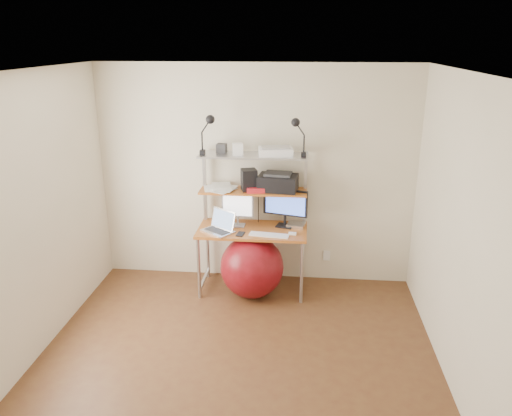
{
  "coord_description": "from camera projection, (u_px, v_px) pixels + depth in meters",
  "views": [
    {
      "loc": [
        0.54,
        -3.67,
        2.74
      ],
      "look_at": [
        0.07,
        1.15,
        1.09
      ],
      "focal_mm": 35.0,
      "sensor_mm": 36.0,
      "label": 1
    }
  ],
  "objects": [
    {
      "name": "room",
      "position": [
        233.0,
        234.0,
        3.99
      ],
      "size": [
        3.6,
        3.6,
        3.6
      ],
      "color": "brown",
      "rests_on": "ground"
    },
    {
      "name": "computer_desk",
      "position": [
        253.0,
        209.0,
        5.5
      ],
      "size": [
        1.2,
        0.6,
        1.57
      ],
      "color": "#C26525",
      "rests_on": "ground"
    },
    {
      "name": "wall_outlet",
      "position": [
        327.0,
        256.0,
        5.9
      ],
      "size": [
        0.08,
        0.01,
        0.12
      ],
      "primitive_type": "cube",
      "color": "white",
      "rests_on": "room"
    },
    {
      "name": "monitor_silver",
      "position": [
        238.0,
        208.0,
        5.55
      ],
      "size": [
        0.36,
        0.13,
        0.4
      ],
      "rotation": [
        0.0,
        0.0,
        -0.03
      ],
      "color": "#ABABB0",
      "rests_on": "desktop"
    },
    {
      "name": "monitor_black",
      "position": [
        285.0,
        205.0,
        5.51
      ],
      "size": [
        0.5,
        0.19,
        0.5
      ],
      "rotation": [
        0.0,
        0.0,
        -0.26
      ],
      "color": "black",
      "rests_on": "desktop"
    },
    {
      "name": "laptop",
      "position": [
        220.0,
        227.0,
        5.44
      ],
      "size": [
        0.42,
        0.41,
        0.29
      ],
      "rotation": [
        0.0,
        0.0,
        -0.63
      ],
      "color": "silver",
      "rests_on": "desktop"
    },
    {
      "name": "keyboard",
      "position": [
        269.0,
        235.0,
        5.32
      ],
      "size": [
        0.44,
        0.18,
        0.01
      ],
      "primitive_type": "cube",
      "rotation": [
        0.0,
        0.0,
        -0.13
      ],
      "color": "white",
      "rests_on": "desktop"
    },
    {
      "name": "mouse",
      "position": [
        292.0,
        234.0,
        5.34
      ],
      "size": [
        0.09,
        0.06,
        0.02
      ],
      "primitive_type": "cube",
      "rotation": [
        0.0,
        0.0,
        -0.07
      ],
      "color": "white",
      "rests_on": "desktop"
    },
    {
      "name": "mac_mini",
      "position": [
        296.0,
        225.0,
        5.58
      ],
      "size": [
        0.22,
        0.22,
        0.04
      ],
      "primitive_type": "cube",
      "rotation": [
        0.0,
        0.0,
        -0.18
      ],
      "color": "silver",
      "rests_on": "desktop"
    },
    {
      "name": "phone",
      "position": [
        240.0,
        234.0,
        5.35
      ],
      "size": [
        0.09,
        0.14,
        0.01
      ],
      "primitive_type": "cube",
      "rotation": [
        0.0,
        0.0,
        -0.14
      ],
      "color": "black",
      "rests_on": "desktop"
    },
    {
      "name": "printer",
      "position": [
        278.0,
        182.0,
        5.45
      ],
      "size": [
        0.45,
        0.33,
        0.2
      ],
      "rotation": [
        0.0,
        0.0,
        -0.12
      ],
      "color": "black",
      "rests_on": "mid_shelf"
    },
    {
      "name": "nas_cube",
      "position": [
        249.0,
        180.0,
        5.45
      ],
      "size": [
        0.2,
        0.2,
        0.24
      ],
      "primitive_type": "cube",
      "rotation": [
        0.0,
        0.0,
        0.3
      ],
      "color": "black",
      "rests_on": "mid_shelf"
    },
    {
      "name": "red_box",
      "position": [
        256.0,
        190.0,
        5.42
      ],
      "size": [
        0.21,
        0.16,
        0.05
      ],
      "primitive_type": "cube",
      "rotation": [
        0.0,
        0.0,
        0.17
      ],
      "color": "red",
      "rests_on": "mid_shelf"
    },
    {
      "name": "scanner",
      "position": [
        276.0,
        151.0,
        5.32
      ],
      "size": [
        0.39,
        0.28,
        0.09
      ],
      "rotation": [
        0.0,
        0.0,
        0.14
      ],
      "color": "white",
      "rests_on": "top_shelf"
    },
    {
      "name": "box_white",
      "position": [
        238.0,
        149.0,
        5.32
      ],
      "size": [
        0.12,
        0.11,
        0.13
      ],
      "primitive_type": "cube",
      "rotation": [
        0.0,
        0.0,
        0.19
      ],
      "color": "white",
      "rests_on": "top_shelf"
    },
    {
      "name": "box_grey",
      "position": [
        222.0,
        148.0,
        5.42
      ],
      "size": [
        0.11,
        0.11,
        0.1
      ],
      "primitive_type": "cube",
      "rotation": [
        0.0,
        0.0,
        -0.09
      ],
      "color": "#303033",
      "rests_on": "top_shelf"
    },
    {
      "name": "clip_lamp_left",
      "position": [
        209.0,
        126.0,
        5.23
      ],
      "size": [
        0.17,
        0.1,
        0.43
      ],
      "color": "black",
      "rests_on": "top_shelf"
    },
    {
      "name": "clip_lamp_right",
      "position": [
        297.0,
        129.0,
        5.15
      ],
      "size": [
        0.16,
        0.09,
        0.41
      ],
      "color": "black",
      "rests_on": "top_shelf"
    },
    {
      "name": "exercise_ball",
      "position": [
        252.0,
        267.0,
        5.5
      ],
      "size": [
        0.7,
        0.7,
        0.7
      ],
      "primitive_type": "sphere",
      "color": "maroon",
      "rests_on": "floor"
    },
    {
      "name": "paper_stack",
      "position": [
        220.0,
        188.0,
        5.53
      ],
      "size": [
        0.41,
        0.43,
        0.03
      ],
      "color": "white",
      "rests_on": "mid_shelf"
    }
  ]
}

